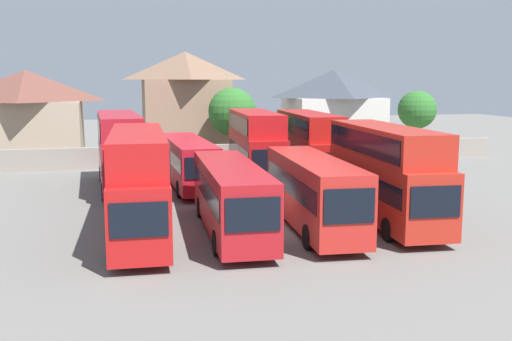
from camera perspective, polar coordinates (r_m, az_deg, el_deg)
ground at (r=46.49m, az=-4.26°, el=-0.38°), size 140.00×140.00×0.00m
depot_boundary_wall at (r=51.36m, az=-5.18°, el=1.48°), size 56.00×0.50×1.80m
bus_1 at (r=28.15m, az=-11.28°, el=-0.71°), size 2.89×11.95×4.95m
bus_2 at (r=28.36m, az=-2.45°, el=-2.28°), size 2.94×11.67×3.34m
bus_3 at (r=29.20m, az=5.50°, el=-1.80°), size 3.09×11.20×3.54m
bus_4 at (r=31.09m, az=12.29°, el=0.16°), size 3.28×11.33×4.98m
bus_5 at (r=40.76m, az=-13.01°, el=2.20°), size 3.06×11.97×5.09m
bus_6 at (r=40.88m, az=-6.57°, el=1.00°), size 2.83×11.84×3.28m
bus_7 at (r=42.16m, az=-0.04°, el=2.65°), size 3.24×10.65×5.10m
bus_8 at (r=42.78m, az=5.08°, el=2.62°), size 3.35×11.29×4.99m
house_terrace_left at (r=58.84m, az=-21.17°, el=5.09°), size 10.15×8.14×8.24m
house_terrace_centre at (r=58.93m, az=-6.78°, el=6.51°), size 8.59×6.74×10.07m
house_terrace_right at (r=62.33m, az=7.43°, el=5.84°), size 9.63×7.94×8.39m
tree_left_of_lot at (r=55.20m, az=15.25°, el=5.59°), size 3.43×3.43×6.41m
tree_behind_wall at (r=54.02m, az=-2.31°, el=5.64°), size 4.37×4.37×6.66m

